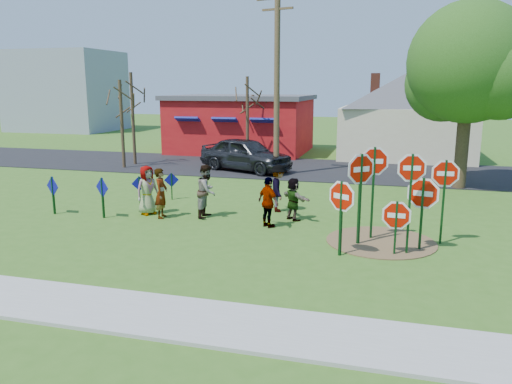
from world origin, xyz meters
TOP-DOWN VIEW (x-y plane):
  - ground at (0.00, 0.00)m, footprint 120.00×120.00m
  - sidewalk at (0.00, -7.20)m, footprint 22.00×1.80m
  - road at (0.00, 11.50)m, footprint 120.00×7.50m
  - dirt_patch at (4.50, -1.00)m, footprint 3.20×3.20m
  - red_building at (-5.50, 17.99)m, footprint 9.40×7.69m
  - cream_house at (5.50, 18.00)m, footprint 9.40×9.40m
  - distant_building at (-28.00, 30.00)m, footprint 10.00×8.00m
  - stop_sign_a at (3.44, -2.50)m, footprint 0.97×0.60m
  - stop_sign_b at (4.19, -0.72)m, footprint 1.12×0.28m
  - stop_sign_c at (5.20, -1.90)m, footprint 1.03×0.16m
  - stop_sign_d at (6.18, -0.67)m, footprint 1.06×0.10m
  - stop_sign_e at (4.88, -2.06)m, footprint 1.06×0.07m
  - stop_sign_f at (5.56, -1.45)m, footprint 1.16×0.27m
  - stop_sign_g at (3.85, -1.39)m, footprint 0.95×0.77m
  - blue_diamond_a at (-6.93, -0.65)m, footprint 0.68×0.30m
  - blue_diamond_b at (-4.92, -0.67)m, footprint 0.65×0.32m
  - blue_diamond_c at (-4.71, 1.55)m, footprint 0.53×0.28m
  - blue_diamond_d at (-3.83, 2.60)m, footprint 0.54×0.26m
  - person_a at (-3.67, 0.21)m, footprint 0.93×1.03m
  - person_b at (-2.97, -0.11)m, footprint 0.51×0.69m
  - person_c at (-1.47, 0.39)m, footprint 0.72×0.91m
  - person_d at (0.76, 1.81)m, footprint 0.94×1.26m
  - person_e at (0.91, -0.32)m, footprint 1.01×0.92m
  - person_f at (1.52, 0.78)m, footprint 1.29×1.25m
  - suv at (-2.88, 10.01)m, footprint 5.62×3.87m
  - utility_pole at (-0.98, 9.09)m, footprint 2.23×0.68m
  - leafy_tree at (7.82, 8.06)m, footprint 5.71×5.21m
  - bare_tree_west at (-9.81, 10.57)m, footprint 1.80×1.80m
  - bare_tree_east at (-3.75, 14.64)m, footprint 1.80×1.80m
  - bare_tree_mid at (-9.77, 9.25)m, footprint 1.80×1.80m
  - bare_tree_extra at (-3.59, 12.84)m, footprint 1.80×1.80m

SIDE VIEW (x-z plane):
  - ground at x=0.00m, z-range 0.00..0.00m
  - dirt_patch at x=4.50m, z-range 0.00..0.03m
  - road at x=0.00m, z-range 0.00..0.04m
  - sidewalk at x=0.00m, z-range 0.00..0.08m
  - blue_diamond_d at x=-3.83m, z-range 0.13..1.23m
  - blue_diamond_c at x=-4.71m, z-range 0.13..1.24m
  - person_f at x=1.52m, z-range 0.00..1.47m
  - person_e at x=0.91m, z-range 0.00..1.66m
  - blue_diamond_a at x=-6.93m, z-range 0.16..1.54m
  - person_d at x=0.76m, z-range 0.00..1.73m
  - person_b at x=-2.97m, z-range 0.00..1.75m
  - person_a at x=-3.67m, z-range 0.00..1.76m
  - blue_diamond_b at x=-4.92m, z-range 0.17..1.61m
  - suv at x=-2.88m, z-range 0.04..1.82m
  - person_c at x=-1.47m, z-range 0.00..1.86m
  - stop_sign_e at x=4.88m, z-range 0.21..1.85m
  - stop_sign_a at x=3.44m, z-range 0.38..2.59m
  - stop_sign_f at x=5.56m, z-range 0.40..2.61m
  - stop_sign_d at x=6.18m, z-range 0.57..3.17m
  - stop_sign_g at x=3.85m, z-range 0.55..3.36m
  - red_building at x=-5.50m, z-range 0.02..3.92m
  - stop_sign_c at x=5.20m, z-range 0.60..3.50m
  - stop_sign_b at x=4.19m, z-range 0.65..3.58m
  - bare_tree_east at x=-3.75m, z-range 0.59..4.58m
  - cream_house at x=5.50m, z-range -0.33..6.17m
  - bare_tree_mid at x=-9.77m, z-range 0.71..5.57m
  - bare_tree_extra at x=-3.59m, z-range 0.75..5.81m
  - bare_tree_west at x=-9.81m, z-range 0.78..6.06m
  - distant_building at x=-28.00m, z-range 0.00..8.00m
  - utility_pole at x=-0.98m, z-range 0.24..9.52m
  - leafy_tree at x=7.82m, z-range 1.17..9.28m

